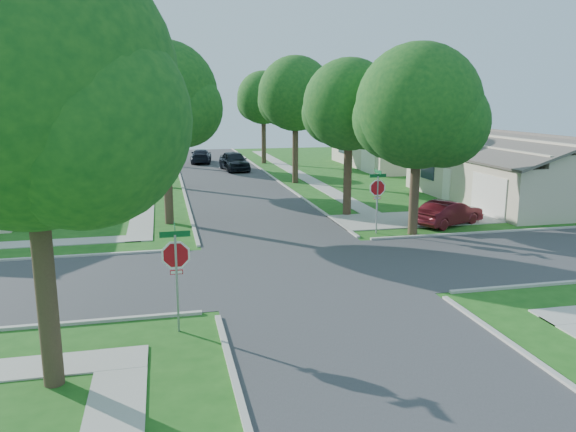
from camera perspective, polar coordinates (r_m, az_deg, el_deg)
The scene contains 21 objects.
ground at distance 20.87m, azimuth 1.60°, elevation -5.43°, with size 100.00×100.00×0.00m, color #1B5416.
road_ns at distance 20.86m, azimuth 1.60°, elevation -5.42°, with size 7.00×100.00×0.02m, color #333335.
sidewalk_ne at distance 47.03m, azimuth 0.98°, elevation 4.36°, with size 1.20×40.00×0.04m, color #9E9B91.
sidewalk_nw at distance 45.73m, azimuth -14.08°, elevation 3.79°, with size 1.20×40.00×0.04m, color #9E9B91.
driveway at distance 30.00m, azimuth 12.95°, elevation -0.30°, with size 8.80×3.60×0.05m, color #9E9B91.
stop_sign_sw at distance 15.18m, azimuth -11.31°, elevation -4.35°, with size 1.05×0.80×2.98m.
stop_sign_ne at distance 26.20m, azimuth 9.08°, elevation 2.57°, with size 1.05×0.80×2.98m.
tree_e_near at distance 29.92m, azimuth 6.31°, elevation 10.75°, with size 4.97×4.80×8.28m.
tree_e_mid at distance 41.45m, azimuth 0.84°, elevation 11.98°, with size 5.59×5.40×9.21m.
tree_e_far at distance 54.17m, azimuth -2.46°, elevation 11.68°, with size 5.17×5.00×8.72m.
tree_w_near at distance 28.30m, azimuth -12.36°, elevation 11.45°, with size 5.38×5.20×8.97m.
tree_w_mid at distance 40.30m, azimuth -12.57°, elevation 12.04°, with size 5.80×5.60×9.56m.
tree_w_far at distance 53.30m, azimuth -12.63°, elevation 10.89°, with size 4.76×4.60×8.04m.
tree_sw_corner at distance 12.54m, azimuth -24.64°, elevation 11.03°, with size 6.21×6.00×9.55m.
tree_ne_corner at distance 26.08m, azimuth 13.19°, elevation 10.24°, with size 5.80×5.60×8.66m.
house_ne_near at distance 37.12m, azimuth 21.80°, elevation 3.80°, with size 8.42×13.60×4.23m.
house_ne_far at distance 52.84m, azimuth 10.75°, elevation 6.63°, with size 8.42×13.60×4.23m.
house_nw_far at distance 52.67m, azimuth -24.90°, elevation 5.71°, with size 8.42×13.60×4.23m.
car_driveway at distance 28.91m, azimuth 16.04°, elevation 0.32°, with size 1.34×3.84×1.27m, color #4E1017.
car_curb_east at distance 49.15m, azimuth -5.49°, elevation 5.59°, with size 1.95×4.86×1.66m, color black.
car_curb_west at distance 55.26m, azimuth -8.82°, elevation 6.04°, with size 1.88×4.64×1.35m, color black.
Camera 1 is at (-4.95, -19.29, 6.23)m, focal length 35.00 mm.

